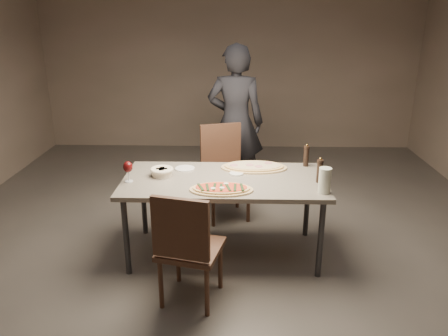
{
  "coord_description": "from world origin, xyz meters",
  "views": [
    {
      "loc": [
        0.1,
        -3.63,
        2.14
      ],
      "look_at": [
        0.0,
        0.0,
        0.85
      ],
      "focal_mm": 35.0,
      "sensor_mm": 36.0,
      "label": 1
    }
  ],
  "objects_px": {
    "dining_table": "(224,184)",
    "diner": "(236,122)",
    "pepper_mill_left": "(306,156)",
    "chair_near": "(187,244)",
    "zucchini_pizza": "(221,189)",
    "bread_basket": "(162,171)",
    "ham_pizza": "(254,167)",
    "chair_far": "(224,166)",
    "carafe": "(325,180)"
  },
  "relations": [
    {
      "from": "dining_table",
      "to": "diner",
      "type": "distance_m",
      "value": 1.45
    },
    {
      "from": "pepper_mill_left",
      "to": "chair_near",
      "type": "height_order",
      "value": "pepper_mill_left"
    },
    {
      "from": "diner",
      "to": "pepper_mill_left",
      "type": "bearing_deg",
      "value": 127.24
    },
    {
      "from": "zucchini_pizza",
      "to": "chair_near",
      "type": "height_order",
      "value": "chair_near"
    },
    {
      "from": "bread_basket",
      "to": "pepper_mill_left",
      "type": "height_order",
      "value": "pepper_mill_left"
    },
    {
      "from": "ham_pizza",
      "to": "bread_basket",
      "type": "bearing_deg",
      "value": -178.86
    },
    {
      "from": "pepper_mill_left",
      "to": "bread_basket",
      "type": "bearing_deg",
      "value": -167.18
    },
    {
      "from": "zucchini_pizza",
      "to": "chair_far",
      "type": "xyz_separation_m",
      "value": [
        -0.01,
        1.15,
        -0.2
      ]
    },
    {
      "from": "chair_far",
      "to": "ham_pizza",
      "type": "bearing_deg",
      "value": 99.88
    },
    {
      "from": "chair_near",
      "to": "diner",
      "type": "height_order",
      "value": "diner"
    },
    {
      "from": "dining_table",
      "to": "chair_far",
      "type": "relative_size",
      "value": 1.79
    },
    {
      "from": "dining_table",
      "to": "carafe",
      "type": "xyz_separation_m",
      "value": [
        0.83,
        -0.3,
        0.16
      ]
    },
    {
      "from": "zucchini_pizza",
      "to": "diner",
      "type": "xyz_separation_m",
      "value": [
        0.11,
        1.71,
        0.15
      ]
    },
    {
      "from": "zucchini_pizza",
      "to": "diner",
      "type": "bearing_deg",
      "value": 87.13
    },
    {
      "from": "zucchini_pizza",
      "to": "carafe",
      "type": "height_order",
      "value": "carafe"
    },
    {
      "from": "zucchini_pizza",
      "to": "ham_pizza",
      "type": "bearing_deg",
      "value": 63.36
    },
    {
      "from": "carafe",
      "to": "chair_far",
      "type": "bearing_deg",
      "value": 126.25
    },
    {
      "from": "pepper_mill_left",
      "to": "chair_far",
      "type": "bearing_deg",
      "value": 147.55
    },
    {
      "from": "bread_basket",
      "to": "carafe",
      "type": "distance_m",
      "value": 1.44
    },
    {
      "from": "dining_table",
      "to": "pepper_mill_left",
      "type": "xyz_separation_m",
      "value": [
        0.78,
        0.36,
        0.16
      ]
    },
    {
      "from": "ham_pizza",
      "to": "carafe",
      "type": "bearing_deg",
      "value": -59.99
    },
    {
      "from": "dining_table",
      "to": "diner",
      "type": "height_order",
      "value": "diner"
    },
    {
      "from": "bread_basket",
      "to": "dining_table",
      "type": "bearing_deg",
      "value": -5.62
    },
    {
      "from": "chair_near",
      "to": "diner",
      "type": "relative_size",
      "value": 0.52
    },
    {
      "from": "chair_near",
      "to": "chair_far",
      "type": "height_order",
      "value": "chair_far"
    },
    {
      "from": "ham_pizza",
      "to": "carafe",
      "type": "distance_m",
      "value": 0.8
    },
    {
      "from": "ham_pizza",
      "to": "diner",
      "type": "relative_size",
      "value": 0.34
    },
    {
      "from": "pepper_mill_left",
      "to": "diner",
      "type": "bearing_deg",
      "value": 122.41
    },
    {
      "from": "ham_pizza",
      "to": "chair_far",
      "type": "height_order",
      "value": "chair_far"
    },
    {
      "from": "chair_near",
      "to": "diner",
      "type": "xyz_separation_m",
      "value": [
        0.35,
        2.22,
        0.39
      ]
    },
    {
      "from": "zucchini_pizza",
      "to": "pepper_mill_left",
      "type": "bearing_deg",
      "value": 39.85
    },
    {
      "from": "ham_pizza",
      "to": "chair_far",
      "type": "distance_m",
      "value": 0.7
    },
    {
      "from": "ham_pizza",
      "to": "chair_far",
      "type": "relative_size",
      "value": 0.62
    },
    {
      "from": "carafe",
      "to": "diner",
      "type": "distance_m",
      "value": 1.88
    },
    {
      "from": "pepper_mill_left",
      "to": "carafe",
      "type": "height_order",
      "value": "pepper_mill_left"
    },
    {
      "from": "zucchini_pizza",
      "to": "chair_far",
      "type": "height_order",
      "value": "chair_far"
    },
    {
      "from": "zucchini_pizza",
      "to": "chair_near",
      "type": "xyz_separation_m",
      "value": [
        -0.24,
        -0.5,
        -0.24
      ]
    },
    {
      "from": "carafe",
      "to": "diner",
      "type": "bearing_deg",
      "value": 112.94
    },
    {
      "from": "carafe",
      "to": "chair_far",
      "type": "distance_m",
      "value": 1.48
    },
    {
      "from": "chair_far",
      "to": "diner",
      "type": "xyz_separation_m",
      "value": [
        0.13,
        0.56,
        0.35
      ]
    },
    {
      "from": "chair_far",
      "to": "diner",
      "type": "relative_size",
      "value": 0.55
    },
    {
      "from": "zucchini_pizza",
      "to": "diner",
      "type": "height_order",
      "value": "diner"
    },
    {
      "from": "dining_table",
      "to": "carafe",
      "type": "distance_m",
      "value": 0.9
    },
    {
      "from": "chair_far",
      "to": "chair_near",
      "type": "bearing_deg",
      "value": 64.83
    },
    {
      "from": "pepper_mill_left",
      "to": "chair_far",
      "type": "relative_size",
      "value": 0.22
    },
    {
      "from": "dining_table",
      "to": "bread_basket",
      "type": "height_order",
      "value": "bread_basket"
    },
    {
      "from": "pepper_mill_left",
      "to": "carafe",
      "type": "bearing_deg",
      "value": -85.55
    },
    {
      "from": "zucchini_pizza",
      "to": "chair_far",
      "type": "bearing_deg",
      "value": 91.58
    },
    {
      "from": "chair_near",
      "to": "pepper_mill_left",
      "type": "bearing_deg",
      "value": 61.56
    },
    {
      "from": "chair_far",
      "to": "bread_basket",
      "type": "bearing_deg",
      "value": 39.47
    }
  ]
}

